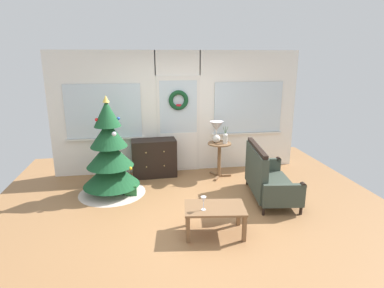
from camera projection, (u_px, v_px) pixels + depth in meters
ground_plane at (194, 213)px, 5.12m from camera, size 6.76×6.76×0.00m
back_wall_with_door at (178, 112)px, 6.76m from camera, size 5.20×0.19×2.55m
christmas_tree at (110, 159)px, 5.72m from camera, size 1.21×1.21×1.79m
dresser_cabinet at (154, 158)px, 6.64m from camera, size 0.92×0.48×0.78m
settee_sofa at (266, 178)px, 5.59m from camera, size 0.86×1.45×0.96m
side_table at (219, 153)px, 6.54m from camera, size 0.50×0.48×0.73m
table_lamp at (216, 129)px, 6.44m from camera, size 0.28×0.28×0.44m
flower_vase at (225, 138)px, 6.41m from camera, size 0.11×0.10×0.35m
coffee_table at (215, 211)px, 4.46m from camera, size 0.90×0.62×0.41m
wine_glass at (204, 200)px, 4.32m from camera, size 0.08×0.08×0.20m
gift_box at (131, 190)px, 5.76m from camera, size 0.20×0.18×0.20m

